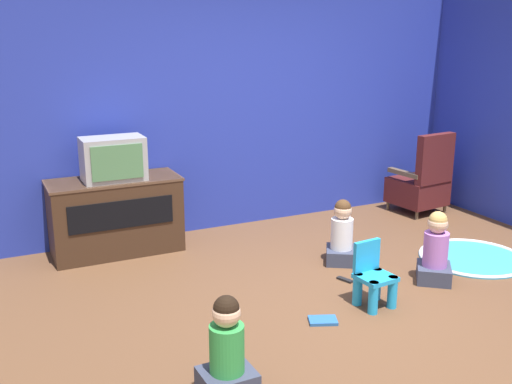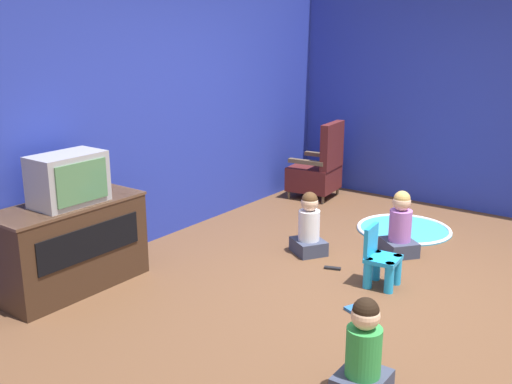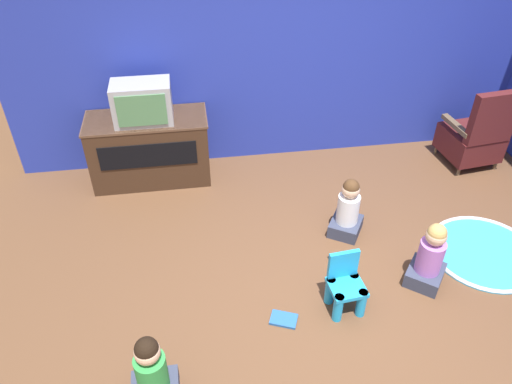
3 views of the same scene
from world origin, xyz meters
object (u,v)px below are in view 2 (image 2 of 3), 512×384
Objects in this scene: child_watching_right at (400,227)px; child_watching_center at (363,354)px; tv_cabinet at (70,244)px; black_armchair at (318,170)px; book at (360,308)px; yellow_kid_chair at (380,262)px; child_watching_left at (309,227)px; television at (68,179)px; remote_control at (332,268)px.

child_watching_center is at bearing 146.85° from child_watching_right.
tv_cabinet is 3.01m from child_watching_right.
black_armchair is 3.91× the size of book.
black_armchair reaches higher than child_watching_center.
child_watching_center is at bearing -163.93° from yellow_kid_chair.
child_watching_left is (-1.73, -0.93, -0.10)m from black_armchair.
black_armchair is at bearing -120.80° from book.
black_armchair reaches higher than child_watching_left.
tv_cabinet is 5.02× the size of book.
tv_cabinet is at bearing -41.42° from book.
tv_cabinet is 3.58m from black_armchair.
yellow_kid_chair is (1.56, -2.06, -0.17)m from tv_cabinet.
black_armchair reaches higher than tv_cabinet.
television is (0.00, -0.05, 0.56)m from tv_cabinet.
black_armchair is at bearing -75.99° from remote_control.
tv_cabinet is at bearing 89.00° from child_watching_left.
tv_cabinet is at bearing -10.67° from black_armchair.
child_watching_right is at bearing 6.22° from yellow_kid_chair.
black_armchair is 2.71m from yellow_kid_chair.
television reaches higher than remote_control.
black_armchair reaches higher than remote_control.
tv_cabinet is 1.98× the size of child_watching_right.
child_watching_right is (2.33, -1.85, -0.67)m from television.
black_armchair is 2.37m from remote_control.
child_watching_center is 2.53× the size of book.
book is at bearing 172.21° from child_watching_left.
television is at bearing -90.00° from tv_cabinet.
tv_cabinet is at bearing 90.00° from television.
black_armchair is 3.17m from book.
child_watching_left is at bearing 66.85° from yellow_kid_chair.
child_watching_left is at bearing -32.72° from tv_cabinet.
black_armchair reaches higher than yellow_kid_chair.
child_watching_right is at bearing -38.37° from television.
child_watching_center reaches higher than remote_control.
yellow_kid_chair is 0.79m from child_watching_right.
tv_cabinet is 0.57m from television.
yellow_kid_chair is at bearing -52.76° from tv_cabinet.
remote_control is at bearing -177.03° from child_watching_left.
book is at bearing -63.21° from television.
child_watching_right is (0.49, -0.71, 0.01)m from child_watching_left.
remote_control is (1.63, -1.52, -0.94)m from television.
tv_cabinet is 2.59m from yellow_kid_chair.
child_watching_right reaches higher than book.
child_watching_left is 2.46× the size of book.
television is 2.41m from remote_control.
television is at bearing 90.08° from child_watching_right.
black_armchair is at bearing -29.93° from child_watching_left.
black_armchair is 6.25× the size of remote_control.
remote_control is at bearing -43.90° from tv_cabinet.
book is at bearing 26.11° from child_watching_center.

